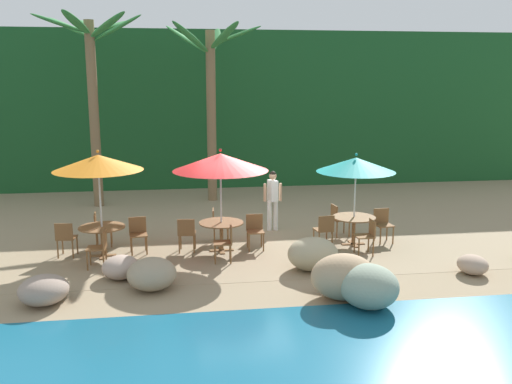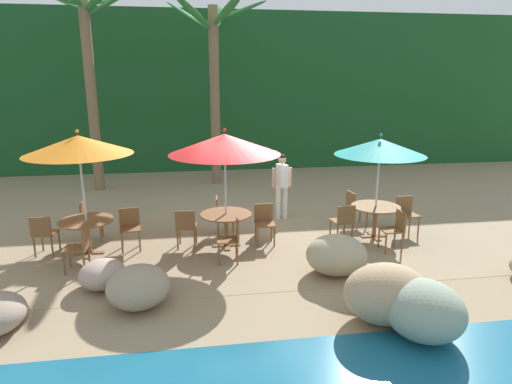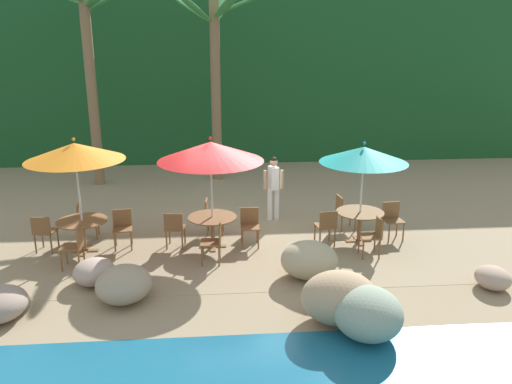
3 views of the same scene
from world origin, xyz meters
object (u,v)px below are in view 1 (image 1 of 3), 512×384
chair_red_left (187,232)px  palm_tree_second (211,87)px  chair_orange_left (66,237)px  chair_red_right (226,241)px  chair_orange_inland (100,227)px  umbrella_teal (356,165)px  umbrella_red (220,162)px  chair_red_seaward (255,229)px  chair_red_inland (218,222)px  chair_teal_right (368,234)px  umbrella_orange (98,163)px  chair_orange_seaward (138,232)px  dining_table_teal (354,221)px  chair_teal_left (325,229)px  chair_orange_right (100,246)px  chair_teal_inland (338,218)px  chair_teal_seaward (383,222)px  dining_table_red (221,227)px  waiter_in_white (273,196)px  dining_table_orange (102,232)px  palm_tree_nearest (92,75)px

chair_red_left → palm_tree_second: 6.94m
chair_orange_left → chair_red_right: (3.77, -0.87, 0.00)m
chair_orange_inland → umbrella_teal: (6.44, -0.77, 1.57)m
chair_orange_inland → palm_tree_second: size_ratio=0.14×
umbrella_red → chair_red_left: 1.92m
chair_red_seaward → chair_red_inland: bearing=138.8°
chair_teal_right → umbrella_orange: bearing=173.0°
chair_orange_seaward → chair_orange_inland: (-0.99, 0.64, 0.00)m
chair_orange_inland → dining_table_teal: 6.49m
palm_tree_second → chair_teal_left: bearing=-68.5°
chair_red_inland → chair_red_right: 1.71m
chair_orange_left → umbrella_teal: (7.14, 0.05, 1.57)m
chair_orange_left → chair_orange_right: 1.26m
umbrella_teal → chair_teal_left: 1.79m
chair_teal_inland → chair_orange_right: bearing=-163.8°
chair_teal_seaward → chair_teal_inland: same height
umbrella_teal → palm_tree_second: (-3.24, 5.90, 1.84)m
umbrella_orange → chair_orange_right: (0.06, -0.85, -1.77)m
chair_orange_inland → chair_red_seaward: size_ratio=1.00×
umbrella_orange → palm_tree_second: size_ratio=0.43×
chair_orange_inland → dining_table_red: (3.03, -0.83, 0.10)m
umbrella_teal → dining_table_red: bearing=-178.9°
umbrella_orange → chair_red_left: size_ratio=2.98×
chair_orange_right → waiter_in_white: (4.39, 2.57, 0.47)m
chair_orange_right → dining_table_teal: 6.30m
umbrella_red → chair_red_inland: size_ratio=2.95×
chair_orange_right → chair_red_seaward: bearing=14.4°
chair_teal_right → chair_teal_inland: bearing=98.8°
chair_orange_left → chair_red_left: size_ratio=1.00×
chair_teal_right → chair_teal_seaward: bearing=53.3°
umbrella_orange → chair_red_inland: bearing=16.9°
chair_red_right → chair_teal_seaward: 4.34m
chair_red_left → chair_teal_inland: 4.18m
chair_orange_inland → chair_teal_inland: bearing=0.6°
umbrella_teal → umbrella_orange: bearing=-179.4°
chair_red_left → chair_teal_inland: same height
chair_orange_right → waiter_in_white: 5.11m
chair_orange_inland → dining_table_teal: size_ratio=0.79×
chair_red_inland → umbrella_teal: bearing=-12.9°
dining_table_red → chair_red_left: size_ratio=1.26×
umbrella_red → palm_tree_second: palm_tree_second is taller
dining_table_orange → chair_orange_right: 0.86m
dining_table_orange → dining_table_red: (2.87, 0.01, 0.00)m
dining_table_red → palm_tree_nearest: size_ratio=0.18×
chair_orange_inland → chair_teal_seaward: size_ratio=1.00×
chair_orange_inland → chair_red_seaward: 3.95m
umbrella_orange → chair_orange_left: bearing=178.7°
dining_table_orange → chair_teal_left: 5.46m
chair_orange_seaward → chair_teal_left: 4.64m
palm_tree_nearest → chair_red_inland: bearing=-52.7°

